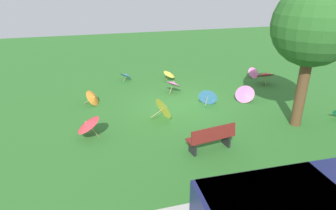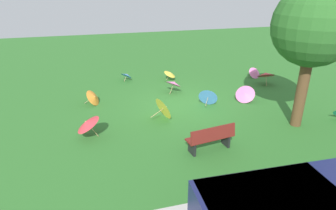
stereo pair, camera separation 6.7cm
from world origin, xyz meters
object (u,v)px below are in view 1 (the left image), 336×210
(park_bench, at_px, (211,138))
(parasol_blue_1, at_px, (126,75))
(parasol_yellow_2, at_px, (165,108))
(parasol_red_2, at_px, (265,74))
(parasol_orange_0, at_px, (94,97))
(parasol_pink_2, at_px, (245,94))
(parasol_yellow_0, at_px, (170,73))
(parasol_red_0, at_px, (87,123))
(parasol_pink_1, at_px, (254,72))
(parasol_blue_0, at_px, (208,96))
(parasol_pink_0, at_px, (173,83))
(shade_tree, at_px, (314,26))

(park_bench, relative_size, parasol_blue_1, 1.90)
(parasol_yellow_2, height_order, parasol_red_2, parasol_yellow_2)
(parasol_orange_0, xyz_separation_m, parasol_pink_2, (-6.64, 1.48, 0.03))
(parasol_red_2, bearing_deg, parasol_yellow_0, -23.06)
(parasol_red_0, xyz_separation_m, parasol_pink_1, (-9.31, -4.55, -0.26))
(parasol_yellow_0, distance_m, parasol_blue_0, 3.88)
(parasol_pink_0, xyz_separation_m, parasol_yellow_2, (1.17, 2.69, -0.04))
(parasol_orange_0, relative_size, parasol_pink_0, 0.83)
(shade_tree, relative_size, parasol_pink_0, 4.66)
(parasol_red_0, relative_size, parasol_yellow_0, 1.02)
(parasol_yellow_2, bearing_deg, parasol_yellow_0, -108.38)
(parasol_pink_2, relative_size, parasol_yellow_2, 1.04)
(shade_tree, bearing_deg, parasol_pink_0, -52.23)
(parasol_blue_0, relative_size, parasol_yellow_2, 0.88)
(parasol_pink_0, relative_size, parasol_yellow_2, 1.05)
(parasol_red_2, bearing_deg, shade_tree, 71.25)
(parasol_blue_0, relative_size, parasol_pink_2, 0.85)
(parasol_pink_0, bearing_deg, parasol_blue_0, 118.56)
(park_bench, xyz_separation_m, parasol_blue_0, (-1.38, -3.52, -0.05))
(park_bench, relative_size, parasol_red_2, 1.59)
(park_bench, height_order, parasol_pink_2, park_bench)
(parasol_pink_1, distance_m, parasol_red_2, 1.17)
(parasol_blue_1, bearing_deg, parasol_yellow_0, 165.83)
(parasol_orange_0, relative_size, parasol_yellow_0, 1.02)
(parasol_orange_0, relative_size, parasol_yellow_2, 0.87)
(park_bench, distance_m, parasol_pink_2, 4.67)
(parasol_pink_2, distance_m, parasol_red_2, 2.96)
(park_bench, height_order, shade_tree, shade_tree)
(parasol_orange_0, bearing_deg, parasol_pink_1, -170.17)
(shade_tree, xyz_separation_m, parasol_yellow_0, (3.18, -6.51, -3.31))
(parasol_red_0, height_order, parasol_pink_0, parasol_red_0)
(park_bench, xyz_separation_m, parasol_red_2, (-5.43, -5.34, 0.10))
(shade_tree, distance_m, parasol_blue_1, 9.60)
(shade_tree, distance_m, parasol_orange_0, 9.08)
(parasol_pink_1, bearing_deg, parasol_yellow_0, -10.23)
(shade_tree, xyz_separation_m, parasol_pink_2, (0.74, -2.61, -3.32))
(parasol_blue_0, relative_size, parasol_red_2, 0.90)
(parasol_blue_0, relative_size, parasol_blue_1, 1.07)
(parasol_yellow_0, height_order, parasol_red_2, parasol_red_2)
(park_bench, height_order, parasol_blue_1, park_bench)
(parasol_blue_0, distance_m, parasol_pink_1, 5.07)
(parasol_red_0, xyz_separation_m, parasol_pink_0, (-4.17, -3.49, -0.06))
(parasol_orange_0, xyz_separation_m, parasol_yellow_0, (-4.21, -2.42, 0.04))
(parasol_pink_1, bearing_deg, parasol_blue_0, 35.80)
(parasol_blue_1, relative_size, parasol_pink_2, 0.79)
(parasol_pink_1, xyz_separation_m, parasol_red_2, (0.07, 1.14, 0.25))
(parasol_yellow_2, bearing_deg, parasol_blue_0, -160.19)
(parasol_pink_1, bearing_deg, parasol_red_0, 26.06)
(parasol_pink_1, distance_m, parasol_pink_2, 3.83)
(parasol_yellow_2, bearing_deg, parasol_pink_1, -149.23)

